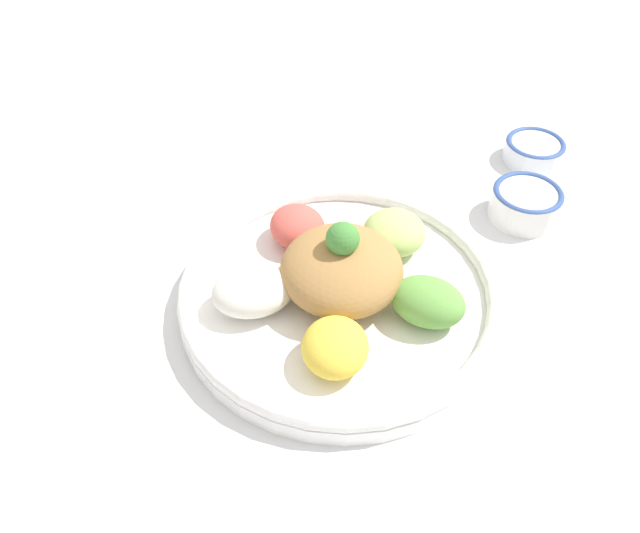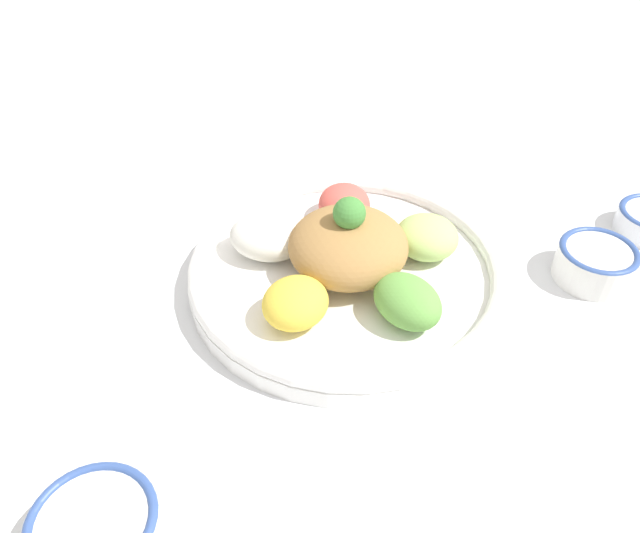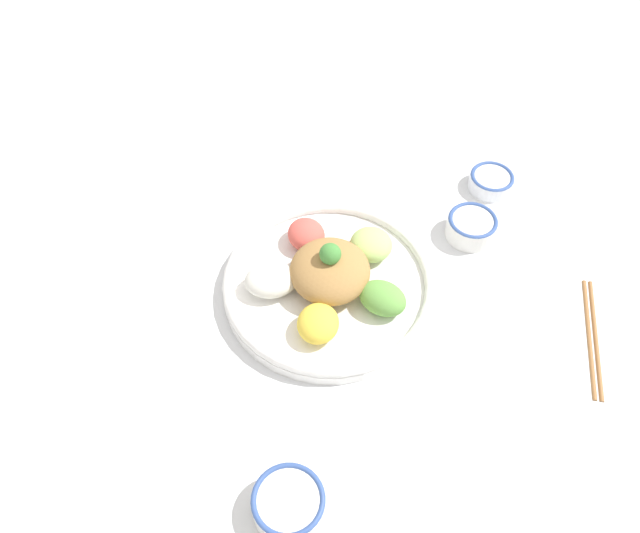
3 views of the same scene
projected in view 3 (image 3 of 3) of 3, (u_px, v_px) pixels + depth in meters
The scene contains 7 objects.
ground_plane at pixel (337, 296), 1.02m from camera, with size 2.40×2.40×0.00m, color white.
salad_platter at pixel (330, 281), 1.01m from camera, with size 0.35×0.35×0.11m.
sauce_bowl_red at pixel (289, 503), 0.80m from camera, with size 0.10×0.10×0.04m.
rice_bowl_blue at pixel (471, 226), 1.09m from camera, with size 0.09×0.09×0.04m.
sauce_bowl_dark at pixel (491, 181), 1.16m from camera, with size 0.08×0.08×0.03m.
chopsticks_pair_near at pixel (593, 336), 0.97m from camera, with size 0.08×0.22×0.01m.
serving_spoon_main at pixel (459, 505), 0.82m from camera, with size 0.13×0.10×0.01m.
Camera 3 is at (0.08, 0.58, 0.84)m, focal length 35.00 mm.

